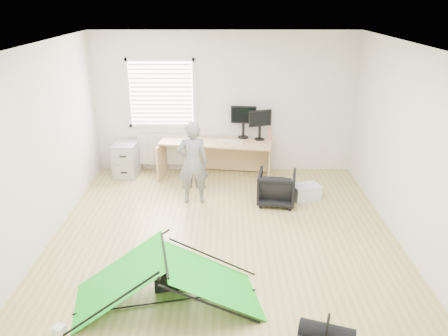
{
  "coord_description": "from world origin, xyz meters",
  "views": [
    {
      "loc": [
        0.03,
        -5.47,
        3.28
      ],
      "look_at": [
        0.0,
        0.4,
        0.95
      ],
      "focal_mm": 35.0,
      "sensor_mm": 36.0,
      "label": 1
    }
  ],
  "objects_px": {
    "kite": "(166,279)",
    "person": "(193,163)",
    "monitor_left": "(243,126)",
    "laptop_bag": "(171,279)",
    "monitor_right": "(260,129)",
    "office_chair": "(277,187)",
    "storage_crate": "(306,192)",
    "desk": "(216,159)",
    "filing_cabinet": "(127,159)",
    "thermos": "(270,134)"
  },
  "relations": [
    {
      "from": "desk",
      "to": "thermos",
      "type": "xyz_separation_m",
      "value": [
        1.02,
        0.07,
        0.48
      ]
    },
    {
      "from": "kite",
      "to": "monitor_right",
      "type": "bearing_deg",
      "value": 59.21
    },
    {
      "from": "monitor_left",
      "to": "thermos",
      "type": "height_order",
      "value": "monitor_left"
    },
    {
      "from": "thermos",
      "to": "laptop_bag",
      "type": "height_order",
      "value": "thermos"
    },
    {
      "from": "storage_crate",
      "to": "laptop_bag",
      "type": "relative_size",
      "value": 1.16
    },
    {
      "from": "filing_cabinet",
      "to": "laptop_bag",
      "type": "xyz_separation_m",
      "value": [
        1.26,
        -3.56,
        -0.19
      ]
    },
    {
      "from": "desk",
      "to": "thermos",
      "type": "bearing_deg",
      "value": 12.97
    },
    {
      "from": "desk",
      "to": "monitor_right",
      "type": "distance_m",
      "value": 1.01
    },
    {
      "from": "monitor_left",
      "to": "monitor_right",
      "type": "distance_m",
      "value": 0.33
    },
    {
      "from": "thermos",
      "to": "person",
      "type": "xyz_separation_m",
      "value": [
        -1.37,
        -1.2,
        -0.13
      ]
    },
    {
      "from": "desk",
      "to": "kite",
      "type": "relative_size",
      "value": 1.0
    },
    {
      "from": "desk",
      "to": "person",
      "type": "xyz_separation_m",
      "value": [
        -0.36,
        -1.13,
        0.35
      ]
    },
    {
      "from": "thermos",
      "to": "monitor_right",
      "type": "bearing_deg",
      "value": 172.73
    },
    {
      "from": "monitor_left",
      "to": "office_chair",
      "type": "xyz_separation_m",
      "value": [
        0.52,
        -1.39,
        -0.66
      ]
    },
    {
      "from": "thermos",
      "to": "monitor_left",
      "type": "bearing_deg",
      "value": 163.87
    },
    {
      "from": "monitor_right",
      "to": "storage_crate",
      "type": "relative_size",
      "value": 0.99
    },
    {
      "from": "filing_cabinet",
      "to": "laptop_bag",
      "type": "relative_size",
      "value": 1.71
    },
    {
      "from": "laptop_bag",
      "to": "monitor_right",
      "type": "bearing_deg",
      "value": 56.58
    },
    {
      "from": "monitor_left",
      "to": "storage_crate",
      "type": "distance_m",
      "value": 1.8
    },
    {
      "from": "filing_cabinet",
      "to": "person",
      "type": "relative_size",
      "value": 0.47
    },
    {
      "from": "office_chair",
      "to": "kite",
      "type": "relative_size",
      "value": 0.3
    },
    {
      "from": "office_chair",
      "to": "storage_crate",
      "type": "xyz_separation_m",
      "value": [
        0.53,
        0.17,
        -0.16
      ]
    },
    {
      "from": "monitor_right",
      "to": "laptop_bag",
      "type": "distance_m",
      "value": 3.91
    },
    {
      "from": "thermos",
      "to": "laptop_bag",
      "type": "relative_size",
      "value": 0.62
    },
    {
      "from": "filing_cabinet",
      "to": "person",
      "type": "distance_m",
      "value": 1.85
    },
    {
      "from": "filing_cabinet",
      "to": "monitor_left",
      "type": "relative_size",
      "value": 1.37
    },
    {
      "from": "desk",
      "to": "storage_crate",
      "type": "distance_m",
      "value": 1.88
    },
    {
      "from": "storage_crate",
      "to": "monitor_right",
      "type": "bearing_deg",
      "value": 123.99
    },
    {
      "from": "desk",
      "to": "storage_crate",
      "type": "bearing_deg",
      "value": -23.66
    },
    {
      "from": "monitor_right",
      "to": "desk",
      "type": "bearing_deg",
      "value": 167.9
    },
    {
      "from": "filing_cabinet",
      "to": "office_chair",
      "type": "xyz_separation_m",
      "value": [
        2.77,
        -1.22,
        -0.05
      ]
    },
    {
      "from": "desk",
      "to": "storage_crate",
      "type": "xyz_separation_m",
      "value": [
        1.57,
        -1.0,
        -0.23
      ]
    },
    {
      "from": "office_chair",
      "to": "laptop_bag",
      "type": "height_order",
      "value": "office_chair"
    },
    {
      "from": "laptop_bag",
      "to": "thermos",
      "type": "bearing_deg",
      "value": 53.83
    },
    {
      "from": "filing_cabinet",
      "to": "thermos",
      "type": "height_order",
      "value": "thermos"
    },
    {
      "from": "storage_crate",
      "to": "monitor_left",
      "type": "bearing_deg",
      "value": 130.69
    },
    {
      "from": "storage_crate",
      "to": "laptop_bag",
      "type": "bearing_deg",
      "value": -129.11
    },
    {
      "from": "monitor_left",
      "to": "kite",
      "type": "distance_m",
      "value": 4.15
    },
    {
      "from": "kite",
      "to": "person",
      "type": "bearing_deg",
      "value": 75.27
    },
    {
      "from": "filing_cabinet",
      "to": "monitor_left",
      "type": "distance_m",
      "value": 2.34
    },
    {
      "from": "filing_cabinet",
      "to": "thermos",
      "type": "distance_m",
      "value": 2.79
    },
    {
      "from": "filing_cabinet",
      "to": "office_chair",
      "type": "distance_m",
      "value": 3.03
    },
    {
      "from": "desk",
      "to": "office_chair",
      "type": "distance_m",
      "value": 1.57
    },
    {
      "from": "desk",
      "to": "kite",
      "type": "height_order",
      "value": "desk"
    },
    {
      "from": "person",
      "to": "storage_crate",
      "type": "distance_m",
      "value": 2.02
    },
    {
      "from": "desk",
      "to": "monitor_left",
      "type": "relative_size",
      "value": 4.35
    },
    {
      "from": "desk",
      "to": "kite",
      "type": "xyz_separation_m",
      "value": [
        -0.48,
        -3.77,
        -0.03
      ]
    },
    {
      "from": "kite",
      "to": "laptop_bag",
      "type": "relative_size",
      "value": 5.41
    },
    {
      "from": "thermos",
      "to": "kite",
      "type": "height_order",
      "value": "thermos"
    },
    {
      "from": "storage_crate",
      "to": "laptop_bag",
      "type": "distance_m",
      "value": 3.23
    }
  ]
}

